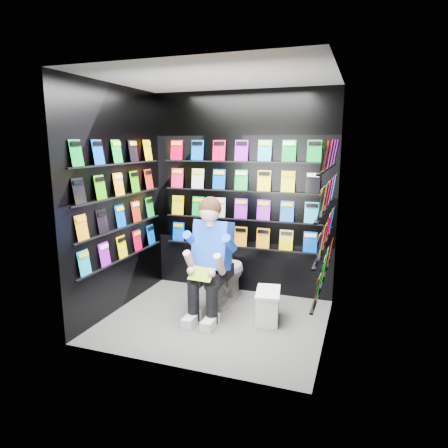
% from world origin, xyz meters
% --- Properties ---
extents(floor, '(2.40, 2.40, 0.00)m').
position_xyz_m(floor, '(0.00, 0.00, 0.00)').
color(floor, '#5C5C5A').
rests_on(floor, ground).
extents(ceiling, '(2.40, 2.40, 0.00)m').
position_xyz_m(ceiling, '(0.00, 0.00, 2.60)').
color(ceiling, white).
rests_on(ceiling, floor).
extents(wall_back, '(2.40, 0.04, 2.60)m').
position_xyz_m(wall_back, '(0.00, 1.00, 1.30)').
color(wall_back, black).
rests_on(wall_back, floor).
extents(wall_front, '(2.40, 0.04, 2.60)m').
position_xyz_m(wall_front, '(0.00, -1.00, 1.30)').
color(wall_front, black).
rests_on(wall_front, floor).
extents(wall_left, '(0.04, 2.00, 2.60)m').
position_xyz_m(wall_left, '(-1.20, 0.00, 1.30)').
color(wall_left, black).
rests_on(wall_left, floor).
extents(wall_right, '(0.04, 2.00, 2.60)m').
position_xyz_m(wall_right, '(1.20, 0.00, 1.30)').
color(wall_right, black).
rests_on(wall_right, floor).
extents(comics_back, '(2.10, 0.06, 1.37)m').
position_xyz_m(comics_back, '(0.00, 0.97, 1.31)').
color(comics_back, '#C6002B').
rests_on(comics_back, wall_back).
extents(comics_left, '(0.06, 1.70, 1.37)m').
position_xyz_m(comics_left, '(-1.17, 0.00, 1.31)').
color(comics_left, '#C6002B').
rests_on(comics_left, wall_left).
extents(comics_right, '(0.06, 1.70, 1.37)m').
position_xyz_m(comics_right, '(1.17, 0.00, 1.31)').
color(comics_right, '#C6002B').
rests_on(comics_right, wall_right).
extents(toilet, '(0.48, 0.78, 0.73)m').
position_xyz_m(toilet, '(-0.10, 0.59, 0.37)').
color(toilet, silver).
rests_on(toilet, floor).
extents(longbox, '(0.30, 0.46, 0.32)m').
position_xyz_m(longbox, '(0.56, 0.19, 0.16)').
color(longbox, white).
rests_on(longbox, floor).
extents(longbox_lid, '(0.33, 0.49, 0.03)m').
position_xyz_m(longbox_lid, '(0.56, 0.19, 0.34)').
color(longbox_lid, white).
rests_on(longbox_lid, longbox).
extents(reader, '(0.63, 0.87, 1.53)m').
position_xyz_m(reader, '(-0.10, 0.21, 0.80)').
color(reader, blue).
rests_on(reader, toilet).
extents(held_comic, '(0.28, 0.18, 0.11)m').
position_xyz_m(held_comic, '(-0.10, -0.14, 0.58)').
color(held_comic, '#1B921A').
rests_on(held_comic, reader).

